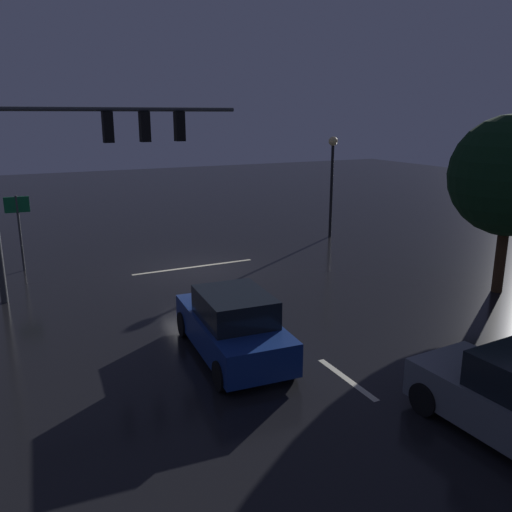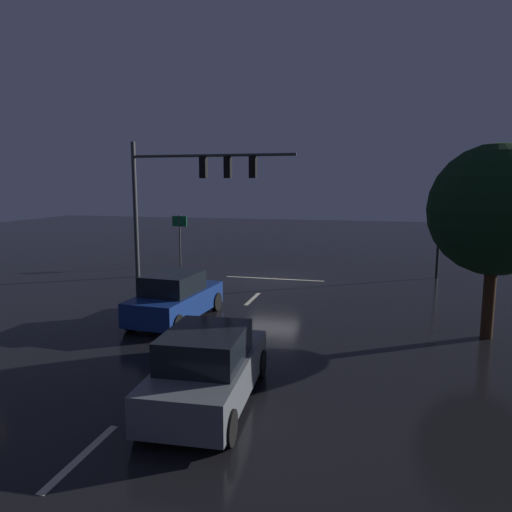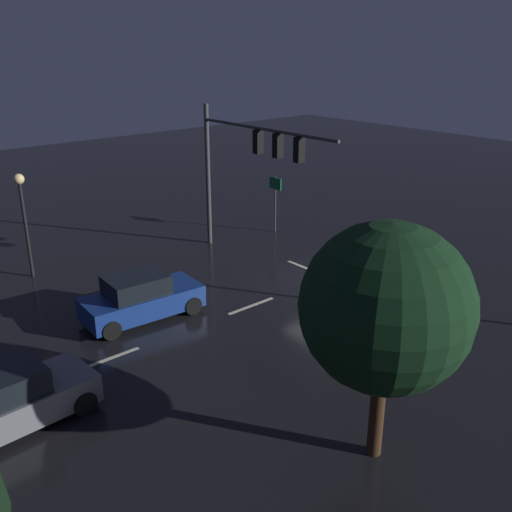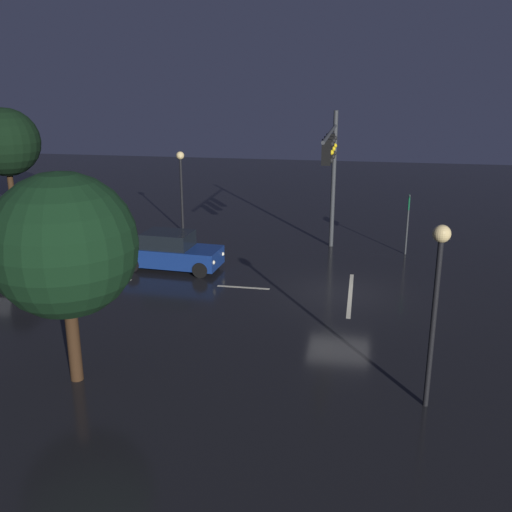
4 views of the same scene
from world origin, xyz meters
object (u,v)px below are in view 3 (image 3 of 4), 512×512
(car_approaching, at_px, (141,298))
(tree_left_far, at_px, (386,308))
(car_distant, at_px, (9,401))
(traffic_signal_assembly, at_px, (248,155))
(street_lamp_right_kerb, at_px, (23,205))
(route_sign, at_px, (275,192))

(car_approaching, bearing_deg, tree_left_far, -176.86)
(car_distant, xyz_separation_m, tree_left_far, (-6.87, -6.39, 3.17))
(traffic_signal_assembly, height_order, car_approaching, traffic_signal_assembly)
(car_distant, height_order, street_lamp_right_kerb, street_lamp_right_kerb)
(route_sign, bearing_deg, tree_left_far, 145.48)
(car_distant, xyz_separation_m, route_sign, (7.60, -16.35, 1.32))
(car_distant, distance_m, street_lamp_right_kerb, 10.99)
(street_lamp_right_kerb, distance_m, tree_left_far, 16.86)
(car_approaching, bearing_deg, traffic_signal_assembly, -72.93)
(car_distant, bearing_deg, traffic_signal_assembly, -66.87)
(route_sign, bearing_deg, car_approaching, 112.19)
(car_approaching, relative_size, street_lamp_right_kerb, 1.00)
(route_sign, relative_size, tree_left_far, 0.49)
(traffic_signal_assembly, bearing_deg, car_distant, 113.13)
(car_distant, relative_size, tree_left_far, 0.75)
(car_approaching, relative_size, route_sign, 1.51)
(street_lamp_right_kerb, xyz_separation_m, tree_left_far, (-16.71, -2.11, 0.78))
(car_distant, relative_size, street_lamp_right_kerb, 0.99)
(car_approaching, xyz_separation_m, tree_left_far, (-10.18, -0.56, 3.17))
(street_lamp_right_kerb, distance_m, route_sign, 12.32)
(street_lamp_right_kerb, bearing_deg, car_approaching, -166.59)
(car_approaching, relative_size, tree_left_far, 0.75)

